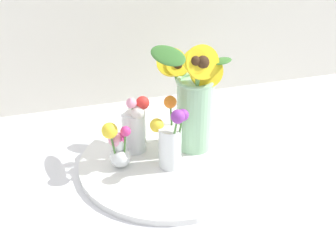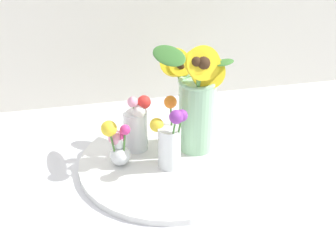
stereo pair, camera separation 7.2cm
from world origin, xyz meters
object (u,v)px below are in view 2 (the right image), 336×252
Objects in this scene: mason_jar_sunflowers at (196,102)px; vase_bulb_right at (118,144)px; vase_small_center at (170,139)px; vase_small_back at (136,124)px; serving_tray at (168,163)px.

mason_jar_sunflowers is 0.24m from vase_bulb_right.
vase_small_center reaches higher than vase_small_back.
vase_small_back reaches higher than vase_bulb_right.
vase_small_center is at bearing -55.82° from vase_small_back.
vase_small_center is 1.12× the size of vase_small_back.
vase_bulb_right is at bearing 164.09° from vase_small_center.
serving_tray is 0.10m from vase_small_center.
mason_jar_sunflowers is 0.13m from vase_small_center.
mason_jar_sunflowers reaches higher than serving_tray.
vase_small_back is (-0.16, 0.03, -0.06)m from mason_jar_sunflowers.
vase_small_center is at bearing -15.91° from vase_bulb_right.
vase_small_back is at bearing 132.33° from serving_tray.
vase_bulb_right is at bearing -131.31° from vase_small_back.
serving_tray is 0.14m from vase_small_back.
vase_bulb_right is (-0.22, -0.04, -0.08)m from mason_jar_sunflowers.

